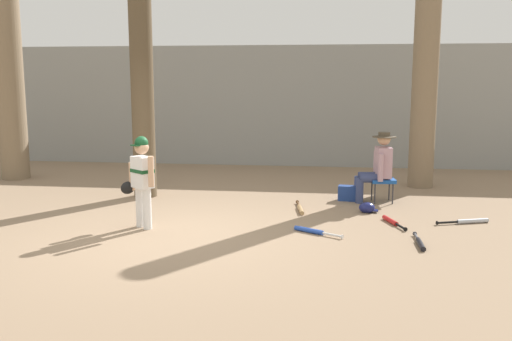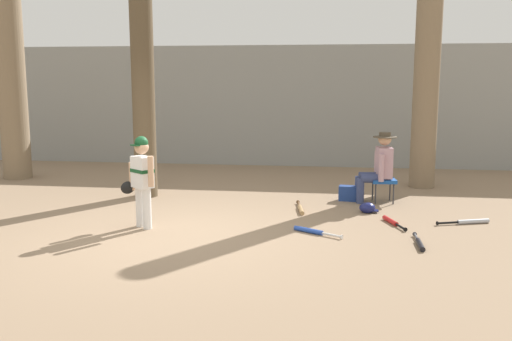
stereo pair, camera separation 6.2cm
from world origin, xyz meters
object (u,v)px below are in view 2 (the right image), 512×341
object	(u,v)px
tree_near_player	(141,33)
tree_behind_spectator	(427,75)
young_ballplayer	(141,176)
folding_stool	(383,181)
bat_aluminum_silver	(469,222)
tree_far_left	(11,80)
bat_black_composite	(420,243)
bat_blue_youth	(312,231)
batting_helmet_navy	(368,208)
bat_red_barrel	(392,222)
handbag_beside_stool	(349,193)
seated_spectator	(378,165)
bat_wood_tan	(301,209)

from	to	relation	value
tree_near_player	tree_behind_spectator	world-z (taller)	tree_near_player
young_ballplayer	folding_stool	xyz separation A→B (m)	(3.52, 2.15, -0.38)
tree_behind_spectator	bat_aluminum_silver	xyz separation A→B (m)	(0.25, -2.83, -2.12)
tree_behind_spectator	folding_stool	bearing A→B (deg)	-119.85
young_ballplayer	tree_far_left	bearing A→B (deg)	138.52
young_ballplayer	bat_black_composite	bearing A→B (deg)	-5.87
bat_blue_youth	batting_helmet_navy	xyz separation A→B (m)	(0.82, 1.35, 0.04)
young_ballplayer	bat_black_composite	xyz separation A→B (m)	(3.76, -0.39, -0.71)
bat_red_barrel	handbag_beside_stool	bearing A→B (deg)	110.95
tree_far_left	tree_near_player	bearing A→B (deg)	-23.09
folding_stool	seated_spectator	distance (m)	0.29
young_ballplayer	bat_blue_youth	bearing A→B (deg)	0.14
young_ballplayer	bat_wood_tan	world-z (taller)	young_ballplayer
young_ballplayer	bat_black_composite	world-z (taller)	young_ballplayer
folding_stool	batting_helmet_navy	distance (m)	0.90
bat_red_barrel	bat_wood_tan	bearing A→B (deg)	154.84
bat_red_barrel	folding_stool	bearing A→B (deg)	90.39
young_ballplayer	folding_stool	bearing A→B (deg)	31.39
tree_near_player	folding_stool	xyz separation A→B (m)	(4.18, 0.04, -2.51)
seated_spectator	bat_wood_tan	xyz separation A→B (m)	(-1.26, -0.82, -0.61)
bat_aluminum_silver	tree_behind_spectator	bearing A→B (deg)	95.12
seated_spectator	tree_far_left	distance (m)	7.67
tree_near_player	tree_far_left	size ratio (longest dim) A/B	1.29
seated_spectator	bat_blue_youth	distance (m)	2.44
folding_stool	bat_red_barrel	size ratio (longest dim) A/B	0.63
tree_far_left	bat_wood_tan	xyz separation A→B (m)	(6.14, -2.20, -2.04)
bat_aluminum_silver	batting_helmet_navy	bearing A→B (deg)	160.04
folding_stool	bat_blue_youth	world-z (taller)	folding_stool
seated_spectator	bat_red_barrel	distance (m)	1.59
tree_near_player	folding_stool	distance (m)	4.88
tree_behind_spectator	bat_red_barrel	bearing A→B (deg)	-106.08
tree_behind_spectator	seated_spectator	distance (m)	2.36
tree_near_player	batting_helmet_navy	bearing A→B (deg)	-10.96
bat_aluminum_silver	bat_wood_tan	xyz separation A→B (m)	(-2.48, 0.49, 0.00)
handbag_beside_stool	bat_black_composite	distance (m)	2.71
young_ballplayer	bat_wood_tan	xyz separation A→B (m)	(2.16, 1.32, -0.71)
folding_stool	tree_far_left	bearing A→B (deg)	169.63
bat_red_barrel	bat_blue_youth	distance (m)	1.32
tree_near_player	tree_far_left	xyz separation A→B (m)	(-3.32, 1.42, -0.80)
bat_red_barrel	tree_far_left	bearing A→B (deg)	159.28
batting_helmet_navy	young_ballplayer	bearing A→B (deg)	-157.20
bat_wood_tan	tree_far_left	bearing A→B (deg)	160.30
folding_stool	bat_wood_tan	size ratio (longest dim) A/B	0.53
tree_near_player	bat_black_composite	xyz separation A→B (m)	(4.42, -2.49, -2.84)
tree_near_player	bat_red_barrel	size ratio (longest dim) A/B	9.07
tree_near_player	batting_helmet_navy	xyz separation A→B (m)	(3.88, -0.75, -2.80)
tree_near_player	batting_helmet_navy	distance (m)	4.84
tree_near_player	batting_helmet_navy	world-z (taller)	tree_near_player
young_ballplayer	bat_black_composite	distance (m)	3.85
tree_near_player	seated_spectator	size ratio (longest dim) A/B	5.27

